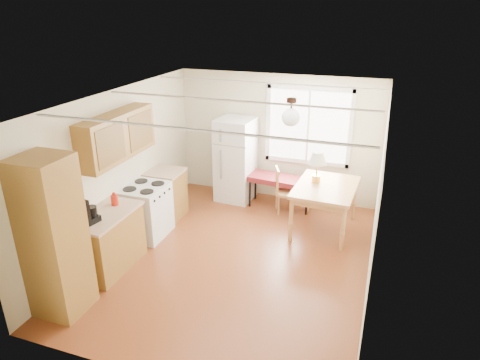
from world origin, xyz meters
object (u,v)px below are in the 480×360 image
at_px(bench, 281,181).
at_px(refrigerator, 235,160).
at_px(dining_table, 326,191).
at_px(chair, 281,188).

bearing_deg(bench, refrigerator, -179.44).
bearing_deg(refrigerator, bench, -1.83).
xyz_separation_m(refrigerator, dining_table, (1.90, -0.73, -0.11)).
distance_m(refrigerator, chair, 1.12).
relative_size(refrigerator, bench, 1.21).
xyz_separation_m(refrigerator, chair, (1.02, -0.33, -0.33)).
distance_m(bench, chair, 0.25).
height_order(refrigerator, dining_table, refrigerator).
distance_m(bench, dining_table, 1.15).
distance_m(refrigerator, bench, 1.00).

